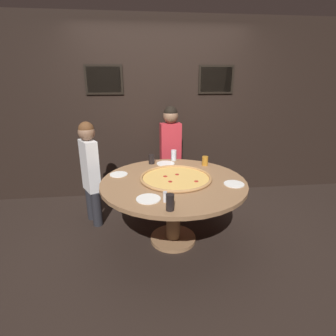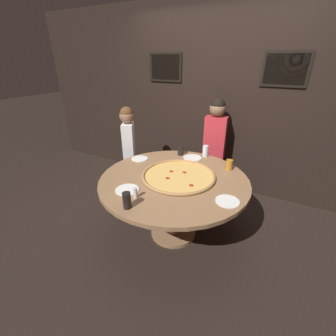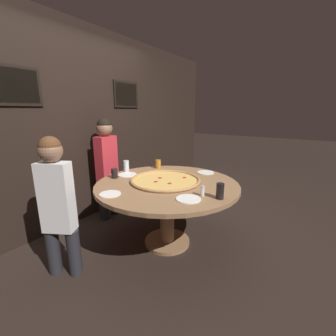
# 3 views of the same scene
# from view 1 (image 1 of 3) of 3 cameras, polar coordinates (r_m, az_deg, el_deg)

# --- Properties ---
(ground_plane) EXTENTS (24.00, 24.00, 0.00)m
(ground_plane) POSITION_cam_1_polar(r_m,az_deg,el_deg) (3.15, 1.12, -15.30)
(ground_plane) COLOR black
(back_wall) EXTENTS (6.40, 0.08, 2.60)m
(back_wall) POSITION_cam_1_polar(r_m,az_deg,el_deg) (3.99, -1.46, 12.29)
(back_wall) COLOR black
(back_wall) RESTS_ON ground_plane
(dining_table) EXTENTS (1.55, 1.55, 0.74)m
(dining_table) POSITION_cam_1_polar(r_m,az_deg,el_deg) (2.85, 1.19, -5.22)
(dining_table) COLOR #936B47
(dining_table) RESTS_ON ground_plane
(giant_pizza) EXTENTS (0.78, 0.78, 0.03)m
(giant_pizza) POSITION_cam_1_polar(r_m,az_deg,el_deg) (2.84, 1.70, -2.11)
(giant_pizza) COLOR #EAB75B
(giant_pizza) RESTS_ON dining_table
(drink_cup_near_left) EXTENTS (0.07, 0.07, 0.11)m
(drink_cup_near_left) POSITION_cam_1_polar(r_m,az_deg,el_deg) (3.33, -3.61, 1.90)
(drink_cup_near_left) COLOR black
(drink_cup_near_left) RESTS_ON dining_table
(drink_cup_centre_back) EXTENTS (0.08, 0.08, 0.11)m
(drink_cup_centre_back) POSITION_cam_1_polar(r_m,az_deg,el_deg) (3.30, 8.06, 1.55)
(drink_cup_centre_back) COLOR #BC7A23
(drink_cup_centre_back) RESTS_ON dining_table
(drink_cup_far_right) EXTENTS (0.07, 0.07, 0.14)m
(drink_cup_far_right) POSITION_cam_1_polar(r_m,az_deg,el_deg) (2.17, 0.45, -7.48)
(drink_cup_far_right) COLOR black
(drink_cup_far_right) RESTS_ON dining_table
(drink_cup_beside_pizza) EXTENTS (0.07, 0.07, 0.14)m
(drink_cup_beside_pizza) POSITION_cam_1_polar(r_m,az_deg,el_deg) (3.45, 1.26, 2.79)
(drink_cup_beside_pizza) COLOR silver
(drink_cup_beside_pizza) RESTS_ON dining_table
(white_plate_far_back) EXTENTS (0.20, 0.20, 0.01)m
(white_plate_far_back) POSITION_cam_1_polar(r_m,az_deg,el_deg) (3.01, -10.68, -1.37)
(white_plate_far_back) COLOR white
(white_plate_far_back) RESTS_ON dining_table
(white_plate_left_side) EXTENTS (0.23, 0.23, 0.01)m
(white_plate_left_side) POSITION_cam_1_polar(r_m,az_deg,el_deg) (3.33, -0.52, 0.98)
(white_plate_left_side) COLOR white
(white_plate_left_side) RESTS_ON dining_table
(white_plate_near_front) EXTENTS (0.22, 0.22, 0.01)m
(white_plate_near_front) POSITION_cam_1_polar(r_m,az_deg,el_deg) (2.39, -4.29, -6.71)
(white_plate_near_front) COLOR white
(white_plate_near_front) RESTS_ON dining_table
(white_plate_right_side) EXTENTS (0.21, 0.21, 0.01)m
(white_plate_right_side) POSITION_cam_1_polar(r_m,az_deg,el_deg) (2.78, 14.17, -3.40)
(white_plate_right_side) COLOR white
(white_plate_right_side) RESTS_ON dining_table
(condiment_shaker) EXTENTS (0.04, 0.04, 0.10)m
(condiment_shaker) POSITION_cam_1_polar(r_m,az_deg,el_deg) (2.32, -0.65, -6.27)
(condiment_shaker) COLOR silver
(condiment_shaker) RESTS_ON dining_table
(diner_centre_back) EXTENTS (0.36, 0.21, 1.41)m
(diner_centre_back) POSITION_cam_1_polar(r_m,az_deg,el_deg) (3.82, 0.55, 4.22)
(diner_centre_back) COLOR #232328
(diner_centre_back) RESTS_ON ground_plane
(diner_side_left) EXTENTS (0.26, 0.34, 1.30)m
(diner_side_left) POSITION_cam_1_polar(r_m,az_deg,el_deg) (3.32, -16.61, 0.01)
(diner_side_left) COLOR #232328
(diner_side_left) RESTS_ON ground_plane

